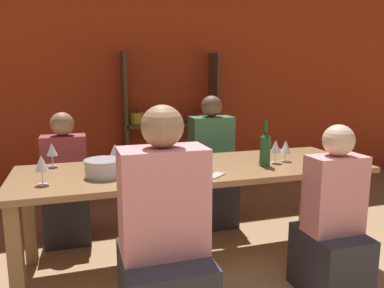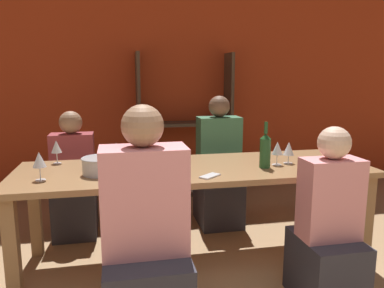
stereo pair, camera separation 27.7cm
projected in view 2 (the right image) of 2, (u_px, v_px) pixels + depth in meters
The scene contains 19 objects.
wall_back_red at pixel (155, 79), 4.35m from camera, with size 8.80×0.06×2.70m.
shelf_unit at pixel (184, 148), 4.36m from camera, with size 1.08×0.30×1.64m.
dining_table at pixel (195, 178), 2.72m from camera, with size 2.52×0.83×0.73m.
mixing_bowl at pixel (100, 165), 2.50m from camera, with size 0.25×0.25×0.12m.
wine_bottle_green at pixel (265, 150), 2.66m from camera, with size 0.08×0.08×0.33m.
wine_glass_red_a at pixel (172, 155), 2.56m from camera, with size 0.07×0.07×0.16m.
wine_glass_red_b at pixel (56, 147), 2.79m from camera, with size 0.08×0.08×0.18m.
wine_glass_empty_a at pixel (156, 147), 2.71m from camera, with size 0.08×0.08×0.19m.
wine_glass_red_c at pixel (289, 149), 2.79m from camera, with size 0.08×0.08×0.16m.
wine_glass_white_a at pixel (134, 156), 2.54m from camera, with size 0.07×0.07×0.17m.
wine_glass_red_d at pixel (39, 160), 2.33m from camera, with size 0.08×0.08×0.18m.
wine_glass_white_b at pixel (116, 149), 2.81m from camera, with size 0.07×0.07×0.16m.
wine_glass_empty_b at pixel (344, 153), 2.63m from camera, with size 0.07×0.07×0.16m.
wine_glass_empty_c at pixel (277, 149), 2.74m from camera, with size 0.08×0.08×0.18m.
cell_phone at pixel (210, 176), 2.44m from camera, with size 0.16×0.15×0.01m.
person_near_a at pixel (328, 240), 2.26m from camera, with size 0.35×0.43×1.10m.
person_far_a at pixel (75, 190), 3.27m from camera, with size 0.36×0.45×1.09m.
person_near_b at pixel (146, 259), 1.93m from camera, with size 0.43×0.53×1.25m.
person_far_b at pixel (218, 178), 3.50m from camera, with size 0.39×0.49×1.21m.
Camera 2 is at (-0.47, -0.58, 1.38)m, focal length 35.00 mm.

